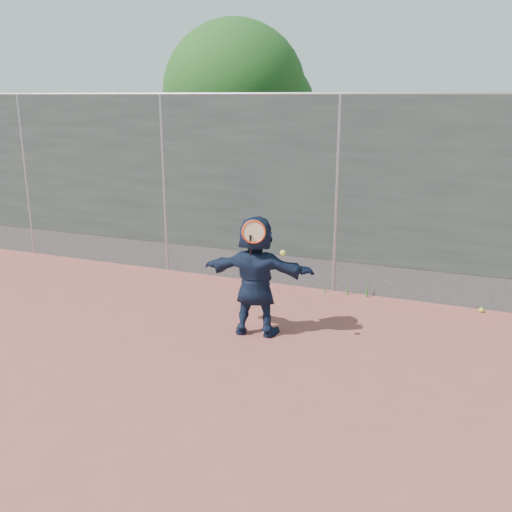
% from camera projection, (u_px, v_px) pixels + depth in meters
% --- Properties ---
extents(ground, '(80.00, 80.00, 0.00)m').
position_uv_depth(ground, '(249.00, 393.00, 5.91)').
color(ground, '#9E4C42').
rests_on(ground, ground).
extents(player, '(1.49, 0.63, 1.56)m').
position_uv_depth(player, '(256.00, 276.00, 7.21)').
color(player, '#15213B').
rests_on(player, ground).
extents(ball_ground, '(0.07, 0.07, 0.07)m').
position_uv_depth(ball_ground, '(481.00, 310.00, 8.11)').
color(ball_ground, '#C5DE31').
rests_on(ball_ground, ground).
extents(fence, '(20.00, 0.06, 3.03)m').
position_uv_depth(fence, '(337.00, 191.00, 8.60)').
color(fence, '#38423D').
rests_on(fence, ground).
extents(swing_action, '(0.56, 0.15, 0.51)m').
position_uv_depth(swing_action, '(256.00, 235.00, 6.84)').
color(swing_action, '#E64315').
rests_on(swing_action, ground).
extents(tree_left, '(3.15, 3.00, 4.53)m').
position_uv_depth(tree_left, '(242.00, 97.00, 11.98)').
color(tree_left, '#382314').
rests_on(tree_left, ground).
extents(weed_clump, '(0.68, 0.07, 0.30)m').
position_uv_depth(weed_clump, '(350.00, 287.00, 8.79)').
color(weed_clump, '#387226').
rests_on(weed_clump, ground).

